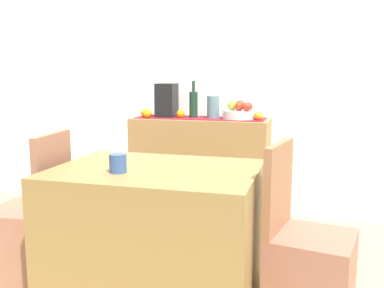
% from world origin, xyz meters
% --- Properties ---
extents(ground_plane, '(6.40, 6.40, 0.02)m').
position_xyz_m(ground_plane, '(0.00, 0.00, -0.01)').
color(ground_plane, tan).
rests_on(ground_plane, ground).
extents(room_wall_rear, '(6.40, 0.06, 2.70)m').
position_xyz_m(room_wall_rear, '(0.00, 1.18, 1.35)').
color(room_wall_rear, white).
rests_on(room_wall_rear, ground).
extents(sideboard_console, '(1.16, 0.42, 0.87)m').
position_xyz_m(sideboard_console, '(-0.15, 0.92, 0.43)').
color(sideboard_console, olive).
rests_on(sideboard_console, ground).
extents(table_runner, '(1.09, 0.32, 0.01)m').
position_xyz_m(table_runner, '(-0.15, 0.92, 0.87)').
color(table_runner, maroon).
rests_on(table_runner, sideboard_console).
extents(fruit_bowl, '(0.28, 0.28, 0.07)m').
position_xyz_m(fruit_bowl, '(0.19, 0.92, 0.91)').
color(fruit_bowl, silver).
rests_on(fruit_bowl, table_runner).
extents(apple_right, '(0.08, 0.08, 0.08)m').
position_xyz_m(apple_right, '(0.12, 0.94, 0.98)').
color(apple_right, '#97A231').
rests_on(apple_right, fruit_bowl).
extents(apple_left, '(0.08, 0.08, 0.08)m').
position_xyz_m(apple_left, '(0.18, 1.01, 0.98)').
color(apple_left, '#AF3519').
rests_on(apple_left, fruit_bowl).
extents(apple_upper, '(0.07, 0.07, 0.07)m').
position_xyz_m(apple_upper, '(0.19, 0.88, 0.98)').
color(apple_upper, '#B12E17').
rests_on(apple_upper, fruit_bowl).
extents(apple_front, '(0.07, 0.07, 0.07)m').
position_xyz_m(apple_front, '(0.26, 0.95, 0.97)').
color(apple_front, red).
rests_on(apple_front, fruit_bowl).
extents(apple_center, '(0.07, 0.07, 0.07)m').
position_xyz_m(apple_center, '(0.26, 0.86, 0.98)').
color(apple_center, red).
rests_on(apple_center, fruit_bowl).
extents(wine_bottle, '(0.07, 0.07, 0.32)m').
position_xyz_m(wine_bottle, '(-0.21, 0.92, 0.99)').
color(wine_bottle, '#1B3625').
rests_on(wine_bottle, sideboard_console).
extents(coffee_maker, '(0.16, 0.18, 0.29)m').
position_xyz_m(coffee_maker, '(-0.45, 0.92, 1.01)').
color(coffee_maker, black).
rests_on(coffee_maker, sideboard_console).
extents(ceramic_vase, '(0.10, 0.10, 0.19)m').
position_xyz_m(ceramic_vase, '(-0.04, 0.92, 0.96)').
color(ceramic_vase, slate).
rests_on(ceramic_vase, sideboard_console).
extents(orange_loose_end, '(0.08, 0.08, 0.08)m').
position_xyz_m(orange_loose_end, '(-0.59, 0.81, 0.90)').
color(orange_loose_end, orange).
rests_on(orange_loose_end, sideboard_console).
extents(orange_loose_mid, '(0.07, 0.07, 0.07)m').
position_xyz_m(orange_loose_mid, '(-0.31, 0.88, 0.90)').
color(orange_loose_mid, orange).
rests_on(orange_loose_mid, sideboard_console).
extents(orange_loose_far, '(0.07, 0.07, 0.07)m').
position_xyz_m(orange_loose_far, '(0.35, 0.86, 0.90)').
color(orange_loose_far, orange).
rests_on(orange_loose_far, sideboard_console).
extents(orange_loose_near_bowl, '(0.07, 0.07, 0.07)m').
position_xyz_m(orange_loose_near_bowl, '(-0.64, 0.89, 0.90)').
color(orange_loose_near_bowl, orange).
rests_on(orange_loose_near_bowl, sideboard_console).
extents(dining_table, '(1.09, 0.80, 0.74)m').
position_xyz_m(dining_table, '(-0.03, -0.49, 0.37)').
color(dining_table, olive).
rests_on(dining_table, ground).
extents(coffee_cup, '(0.09, 0.09, 0.10)m').
position_xyz_m(coffee_cup, '(-0.18, -0.64, 0.79)').
color(coffee_cup, '#324F8C').
rests_on(coffee_cup, dining_table).
extents(chair_near_window, '(0.44, 0.44, 0.90)m').
position_xyz_m(chair_near_window, '(-0.84, -0.48, 0.27)').
color(chair_near_window, '#9F6650').
rests_on(chair_near_window, ground).
extents(chair_by_corner, '(0.47, 0.47, 0.90)m').
position_xyz_m(chair_by_corner, '(0.78, -0.48, 0.27)').
color(chair_by_corner, '#9B604E').
rests_on(chair_by_corner, ground).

